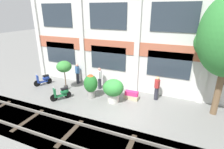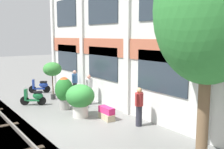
{
  "view_description": "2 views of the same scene",
  "coord_description": "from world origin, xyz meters",
  "views": [
    {
      "loc": [
        2.93,
        -8.56,
        5.58
      ],
      "look_at": [
        -1.28,
        1.42,
        1.53
      ],
      "focal_mm": 28.0,
      "sensor_mm": 36.0,
      "label": 1
    },
    {
      "loc": [
        9.42,
        -4.94,
        3.68
      ],
      "look_at": [
        0.86,
        1.18,
        2.12
      ],
      "focal_mm": 42.0,
      "sensor_mm": 36.0,
      "label": 2
    }
  ],
  "objects": [
    {
      "name": "scooter_second_parked",
      "position": [
        -4.09,
        -0.39,
        0.44
      ],
      "size": [
        0.88,
        1.17,
        0.98
      ],
      "rotation": [
        0.0,
        0.0,
        4.09
      ],
      "color": "black",
      "rests_on": "ground"
    },
    {
      "name": "potted_plant_terracotta_small",
      "position": [
        -4.78,
        0.97,
        1.73
      ],
      "size": [
        1.06,
        1.06,
        2.18
      ],
      "color": "#333333",
      "rests_on": "ground"
    },
    {
      "name": "resident_near_plants",
      "position": [
        -2.56,
        2.1,
        0.87
      ],
      "size": [
        0.34,
        0.52,
        1.63
      ],
      "rotation": [
        0.0,
        0.0,
        -2.88
      ],
      "color": "#282833",
      "rests_on": "ground"
    },
    {
      "name": "ground_plane",
      "position": [
        0.0,
        0.0,
        0.0
      ],
      "size": [
        80.0,
        80.0,
        0.0
      ],
      "primitive_type": "plane",
      "color": "slate"
    },
    {
      "name": "apartment_facade",
      "position": [
        0.0,
        2.94,
        3.79
      ],
      "size": [
        17.34,
        0.64,
        7.6
      ],
      "color": "silver",
      "rests_on": "ground"
    },
    {
      "name": "potted_plant_fluted_column",
      "position": [
        -0.86,
        0.63,
        0.89
      ],
      "size": [
        1.31,
        1.31,
        1.51
      ],
      "color": "beige",
      "rests_on": "ground"
    },
    {
      "name": "potted_plant_square_trough",
      "position": [
        0.12,
        1.41,
        0.27
      ],
      "size": [
        0.99,
        0.49,
        0.56
      ],
      "color": "tan",
      "rests_on": "ground"
    },
    {
      "name": "scooter_near_curb",
      "position": [
        -6.9,
        1.0,
        0.44
      ],
      "size": [
        0.8,
        1.24,
        0.98
      ],
      "rotation": [
        0.0,
        0.0,
        4.2
      ],
      "color": "black",
      "rests_on": "ground"
    },
    {
      "name": "resident_by_doorway",
      "position": [
        -4.6,
        2.31,
        0.87
      ],
      "size": [
        0.34,
        0.48,
        1.62
      ],
      "rotation": [
        0.0,
        0.0,
        -2.65
      ],
      "color": "#282833",
      "rests_on": "ground"
    },
    {
      "name": "potted_plant_stone_basin",
      "position": [
        -2.44,
        0.59,
        0.98
      ],
      "size": [
        0.91,
        0.91,
        1.65
      ],
      "color": "gray",
      "rests_on": "ground"
    },
    {
      "name": "resident_watching_tracks",
      "position": [
        1.62,
        1.99,
        0.86
      ],
      "size": [
        0.34,
        0.5,
        1.61
      ],
      "rotation": [
        0.0,
        0.0,
        -2.8
      ],
      "color": "#282833",
      "rests_on": "ground"
    },
    {
      "name": "rail_tracks",
      "position": [
        0.0,
        -3.01,
        -0.13
      ],
      "size": [
        24.98,
        2.8,
        0.43
      ],
      "color": "#5B5449",
      "rests_on": "ground"
    }
  ]
}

